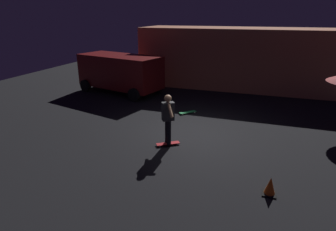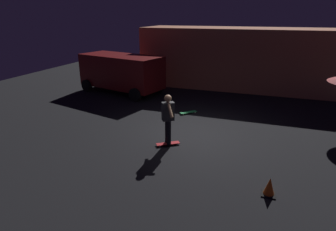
# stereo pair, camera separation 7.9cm
# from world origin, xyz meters

# --- Properties ---
(ground_plane) EXTENTS (28.00, 28.00, 0.00)m
(ground_plane) POSITION_xyz_m (0.00, 0.00, 0.00)
(ground_plane) COLOR black
(low_building) EXTENTS (10.93, 3.31, 3.38)m
(low_building) POSITION_xyz_m (0.56, 8.22, 1.69)
(low_building) COLOR #B76B4C
(low_building) RESTS_ON ground_plane
(parked_van) EXTENTS (4.93, 3.16, 2.03)m
(parked_van) POSITION_xyz_m (-5.18, 4.71, 1.16)
(parked_van) COLOR maroon
(parked_van) RESTS_ON ground_plane
(skateboard_ridden) EXTENTS (0.75, 0.61, 0.07)m
(skateboard_ridden) POSITION_xyz_m (-0.48, -0.94, 0.06)
(skateboard_ridden) COLOR #AD1E23
(skateboard_ridden) RESTS_ON ground_plane
(skateboard_spare) EXTENTS (0.69, 0.69, 0.07)m
(skateboard_spare) POSITION_xyz_m (-0.70, 2.38, 0.06)
(skateboard_spare) COLOR green
(skateboard_spare) RESTS_ON ground_plane
(skater) EXTENTS (0.64, 0.86, 1.67)m
(skater) POSITION_xyz_m (-0.48, -0.94, 1.04)
(skater) COLOR black
(skater) RESTS_ON skateboard_ridden
(traffic_cone) EXTENTS (0.34, 0.34, 0.46)m
(traffic_cone) POSITION_xyz_m (2.74, -2.74, 0.21)
(traffic_cone) COLOR black
(traffic_cone) RESTS_ON ground_plane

